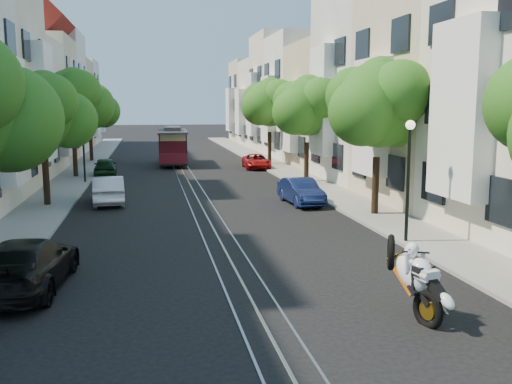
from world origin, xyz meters
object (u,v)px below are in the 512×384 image
tree_e_d (271,104)px  tree_w_b (44,113)px  lamp_east (409,163)px  parked_car_e_far (256,161)px  parked_car_w_mid (108,190)px  parked_car_e_mid (301,191)px  cable_car (173,144)px  tree_e_b (379,106)px  tree_w_d (90,107)px  lamp_west (83,137)px  sportbike_rider (414,276)px  parked_car_w_far (105,167)px  tree_w_c (73,101)px  parked_car_w_near (27,264)px  tree_e_c (308,108)px

tree_e_d → tree_w_b: (-14.40, -17.00, -0.47)m
tree_w_b → lamp_east: tree_w_b is taller
parked_car_e_far → parked_car_w_mid: bearing=-123.4°
parked_car_e_mid → cable_car: bearing=100.7°
parked_car_w_mid → tree_e_b: bearing=150.8°
tree_w_b → tree_w_d: 22.00m
tree_e_d → lamp_west: bearing=-146.5°
sportbike_rider → parked_car_e_mid: sportbike_rider is taller
tree_e_b → parked_car_w_mid: 13.49m
tree_w_b → parked_car_w_far: bearing=81.3°
parked_car_e_mid → parked_car_w_mid: 9.43m
lamp_east → tree_w_c: bearing=122.6°
lamp_east → parked_car_e_far: lamp_east is taller
sportbike_rider → cable_car: (-3.87, 34.97, 0.66)m
tree_e_d → parked_car_e_far: bearing=-121.8°
tree_w_b → tree_w_d: bearing=90.0°
tree_w_b → lamp_west: 8.22m
lamp_west → cable_car: size_ratio=0.57×
lamp_east → parked_car_w_near: (-11.90, -2.82, -2.16)m
tree_w_c → sportbike_rider: bearing=-69.1°
tree_e_b → lamp_west: tree_e_b is taller
tree_e_b → parked_car_w_mid: (-11.66, 5.43, -4.06)m
lamp_west → sportbike_rider: (9.67, -24.55, -1.85)m
tree_w_b → parked_car_w_mid: 4.64m
lamp_east → parked_car_e_mid: bearing=99.8°
lamp_east → parked_car_e_far: size_ratio=1.05×
tree_w_c → parked_car_w_mid: size_ratio=1.72×
lamp_west → parked_car_e_far: (11.90, 6.29, -2.29)m
cable_car → parked_car_e_mid: 20.65m
lamp_west → tree_w_c: bearing=105.8°
tree_w_c → tree_w_d: 11.01m
lamp_west → parked_car_w_near: lamp_west is taller
tree_e_c → tree_w_b: bearing=-157.4°
parked_car_w_near → tree_e_b: bearing=-143.9°
tree_e_d → parked_car_w_near: size_ratio=1.44×
tree_e_b → sportbike_rider: bearing=-108.6°
tree_w_b → parked_car_w_mid: (2.74, 0.43, -3.72)m
tree_e_d → cable_car: tree_e_d is taller
sportbike_rider → cable_car: cable_car is taller
tree_e_d → parked_car_e_mid: tree_e_d is taller
tree_e_b → tree_w_c: (-14.40, 16.00, 0.34)m
tree_w_d → cable_car: (6.64, -3.55, -2.94)m
tree_w_b → cable_car: tree_w_b is taller
tree_e_b → sportbike_rider: 12.72m
parked_car_w_mid → parked_car_w_far: size_ratio=1.12×
tree_w_c → parked_car_w_mid: (2.74, -10.57, -4.39)m
tree_e_b → parked_car_w_far: size_ratio=1.81×
tree_w_d → parked_car_w_near: size_ratio=1.37×
cable_car → parked_car_w_far: bearing=-124.1°
tree_w_b → tree_w_c: tree_w_c is taller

